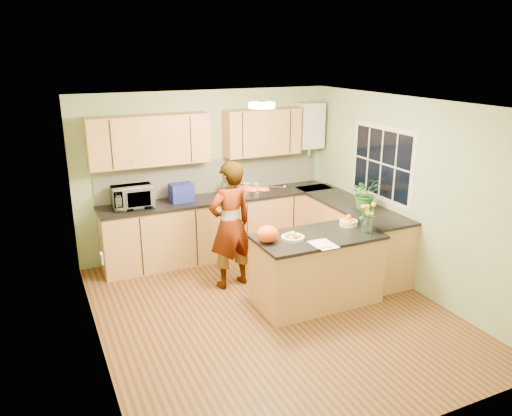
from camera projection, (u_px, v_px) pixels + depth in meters
name	position (u px, v px, depth m)	size (l,w,h in m)	color
floor	(272.00, 312.00, 6.10)	(4.50, 4.50, 0.00)	#512D17
ceiling	(274.00, 104.00, 5.34)	(4.00, 4.50, 0.02)	white
wall_back	(207.00, 173.00, 7.67)	(4.00, 0.02, 2.50)	#98A978
wall_front	(405.00, 299.00, 3.77)	(4.00, 0.02, 2.50)	#98A978
wall_left	(92.00, 241.00, 4.92)	(0.02, 4.50, 2.50)	#98A978
wall_right	(409.00, 195.00, 6.52)	(0.02, 4.50, 2.50)	#98A978
back_counter	(221.00, 226.00, 7.68)	(3.64, 0.62, 0.94)	#BC7F4B
right_counter	(349.00, 233.00, 7.37)	(0.62, 2.24, 0.94)	#BC7F4B
splashback	(214.00, 176.00, 7.71)	(3.60, 0.02, 0.52)	white
upper_cabinets	(199.00, 137.00, 7.27)	(3.20, 0.34, 0.70)	#BC7F4B
boiler	(309.00, 126.00, 8.01)	(0.40, 0.30, 0.86)	silver
window_right	(381.00, 163.00, 6.94)	(0.01, 1.30, 1.05)	silver
light_switch	(102.00, 258.00, 4.40)	(0.02, 0.09, 0.09)	silver
ceiling_lamp	(262.00, 105.00, 5.62)	(0.30, 0.30, 0.07)	#FFEABF
peninsula_island	(317.00, 269.00, 6.22)	(1.56, 0.80, 0.89)	#BC7F4B
fruit_dish	(293.00, 236.00, 5.94)	(0.28, 0.28, 0.10)	beige
orange_bowl	(349.00, 221.00, 6.42)	(0.23, 0.23, 0.14)	beige
flower_vase	(369.00, 210.00, 6.08)	(0.24, 0.24, 0.45)	silver
orange_bag	(268.00, 234.00, 5.84)	(0.27, 0.23, 0.20)	#FF4F15
papers	(324.00, 244.00, 5.79)	(0.23, 0.32, 0.01)	white
violinist	(230.00, 225.00, 6.54)	(0.63, 0.41, 1.72)	tan
violin	(251.00, 189.00, 6.27)	(0.58, 0.23, 0.12)	#4D1104
microwave	(133.00, 197.00, 6.97)	(0.55, 0.37, 0.31)	silver
blue_box	(182.00, 192.00, 7.27)	(0.33, 0.24, 0.26)	navy
kettle	(226.00, 188.00, 7.53)	(0.16, 0.16, 0.31)	silver
jar_cream	(247.00, 188.00, 7.72)	(0.10, 0.10, 0.16)	beige
jar_white	(256.00, 188.00, 7.73)	(0.10, 0.10, 0.15)	silver
potted_plant	(365.00, 193.00, 6.89)	(0.41, 0.36, 0.46)	#296B23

